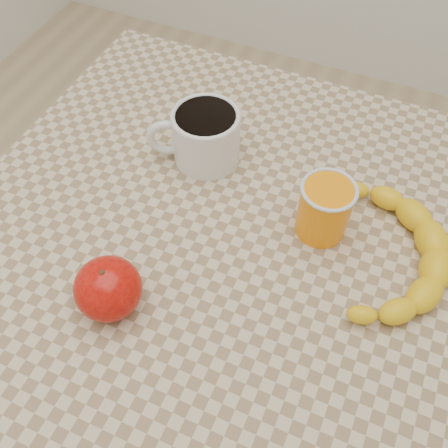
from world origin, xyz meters
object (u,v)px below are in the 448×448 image
at_px(table, 224,263).
at_px(orange_juice_glass, 325,209).
at_px(banana, 391,252).
at_px(coffee_mug, 204,135).
at_px(apple, 108,289).

relative_size(table, orange_juice_glass, 8.71).
bearing_deg(banana, table, -175.25).
relative_size(orange_juice_glass, banana, 0.30).
bearing_deg(banana, orange_juice_glass, 164.62).
bearing_deg(table, banana, 11.36).
height_order(table, coffee_mug, coffee_mug).
distance_m(coffee_mug, orange_juice_glass, 0.23).
relative_size(table, coffee_mug, 4.96).
relative_size(table, apple, 7.21).
bearing_deg(apple, coffee_mug, 90.42).
distance_m(orange_juice_glass, banana, 0.11).
relative_size(coffee_mug, banana, 0.54).
bearing_deg(banana, coffee_mug, 159.17).
height_order(table, apple, apple).
bearing_deg(orange_juice_glass, table, -153.74).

